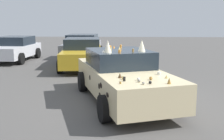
{
  "coord_description": "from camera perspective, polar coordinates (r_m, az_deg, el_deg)",
  "views": [
    {
      "loc": [
        -7.44,
        -0.04,
        2.28
      ],
      "look_at": [
        0.0,
        0.3,
        0.9
      ],
      "focal_mm": 43.43,
      "sensor_mm": 36.0,
      "label": 1
    }
  ],
  "objects": [
    {
      "name": "ground_plane",
      "position": [
        7.78,
        2.22,
        -6.55
      ],
      "size": [
        60.0,
        60.0,
        0.0
      ],
      "primitive_type": "plane",
      "color": "#514F4C"
    },
    {
      "name": "parked_sedan_row_back_far",
      "position": [
        16.3,
        -19.88,
        4.26
      ],
      "size": [
        4.02,
        2.15,
        1.36
      ],
      "rotation": [
        0.0,
        0.0,
        3.11
      ],
      "color": "silver",
      "rests_on": "ground"
    },
    {
      "name": "parked_sedan_near_left",
      "position": [
        16.25,
        -6.25,
        4.93
      ],
      "size": [
        4.54,
        2.09,
        1.44
      ],
      "rotation": [
        0.0,
        0.0,
        3.13
      ],
      "color": "gray",
      "rests_on": "ground"
    },
    {
      "name": "parked_sedan_near_right",
      "position": [
        13.14,
        -6.24,
        3.56
      ],
      "size": [
        4.57,
        2.37,
        1.41
      ],
      "rotation": [
        0.0,
        0.0,
        3.25
      ],
      "color": "gold",
      "rests_on": "ground"
    },
    {
      "name": "art_car_decorated",
      "position": [
        7.66,
        2.12,
        -1.29
      ],
      "size": [
        4.91,
        3.14,
        1.75
      ],
      "rotation": [
        0.0,
        0.0,
        3.47
      ],
      "color": "beige",
      "rests_on": "ground"
    }
  ]
}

